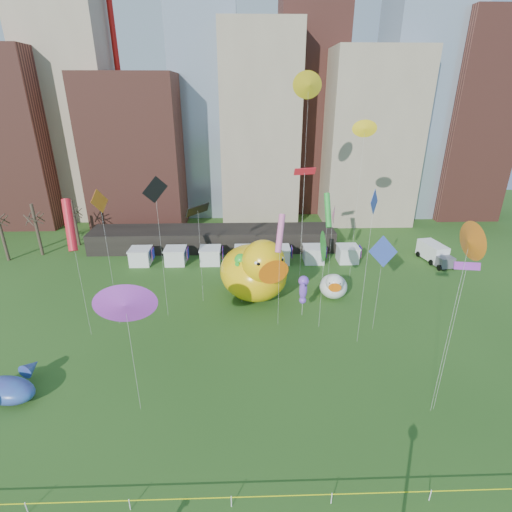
{
  "coord_description": "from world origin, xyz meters",
  "views": [
    {
      "loc": [
        0.98,
        -15.38,
        22.82
      ],
      "look_at": [
        1.79,
        10.13,
        12.0
      ],
      "focal_mm": 27.0,
      "sensor_mm": 36.0,
      "label": 1
    }
  ],
  "objects_px": {
    "whale_inflatable": "(9,388)",
    "big_duck": "(255,270)",
    "small_duck": "(334,286)",
    "seahorse_green": "(241,268)",
    "seahorse_purple": "(303,288)",
    "box_truck": "(434,253)"
  },
  "relations": [
    {
      "from": "whale_inflatable",
      "to": "big_duck",
      "type": "bearing_deg",
      "value": 53.67
    },
    {
      "from": "small_duck",
      "to": "seahorse_green",
      "type": "bearing_deg",
      "value": -165.34
    },
    {
      "from": "seahorse_green",
      "to": "whale_inflatable",
      "type": "distance_m",
      "value": 24.14
    },
    {
      "from": "seahorse_green",
      "to": "seahorse_purple",
      "type": "bearing_deg",
      "value": -2.71
    },
    {
      "from": "small_duck",
      "to": "seahorse_purple",
      "type": "height_order",
      "value": "seahorse_purple"
    },
    {
      "from": "big_duck",
      "to": "seahorse_purple",
      "type": "height_order",
      "value": "big_duck"
    },
    {
      "from": "box_truck",
      "to": "whale_inflatable",
      "type": "bearing_deg",
      "value": -160.77
    },
    {
      "from": "small_duck",
      "to": "whale_inflatable",
      "type": "bearing_deg",
      "value": -141.89
    },
    {
      "from": "big_duck",
      "to": "box_truck",
      "type": "relative_size",
      "value": 1.82
    },
    {
      "from": "big_duck",
      "to": "seahorse_green",
      "type": "bearing_deg",
      "value": -171.64
    },
    {
      "from": "seahorse_purple",
      "to": "whale_inflatable",
      "type": "height_order",
      "value": "seahorse_purple"
    },
    {
      "from": "big_duck",
      "to": "whale_inflatable",
      "type": "distance_m",
      "value": 25.89
    },
    {
      "from": "seahorse_purple",
      "to": "whale_inflatable",
      "type": "relative_size",
      "value": 0.78
    },
    {
      "from": "seahorse_green",
      "to": "seahorse_purple",
      "type": "xyz_separation_m",
      "value": [
        6.7,
        -3.06,
        -0.96
      ]
    },
    {
      "from": "small_duck",
      "to": "seahorse_purple",
      "type": "distance_m",
      "value": 6.1
    },
    {
      "from": "small_duck",
      "to": "whale_inflatable",
      "type": "xyz_separation_m",
      "value": [
        -29.67,
        -15.77,
        -0.62
      ]
    },
    {
      "from": "seahorse_purple",
      "to": "big_duck",
      "type": "bearing_deg",
      "value": 155.12
    },
    {
      "from": "seahorse_green",
      "to": "whale_inflatable",
      "type": "bearing_deg",
      "value": -119.64
    },
    {
      "from": "small_duck",
      "to": "big_duck",
      "type": "bearing_deg",
      "value": -170.23
    },
    {
      "from": "big_duck",
      "to": "whale_inflatable",
      "type": "xyz_separation_m",
      "value": [
        -20.3,
        -15.82,
        -2.77
      ]
    },
    {
      "from": "whale_inflatable",
      "to": "box_truck",
      "type": "bearing_deg",
      "value": 44.88
    },
    {
      "from": "seahorse_green",
      "to": "whale_inflatable",
      "type": "height_order",
      "value": "seahorse_green"
    }
  ]
}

